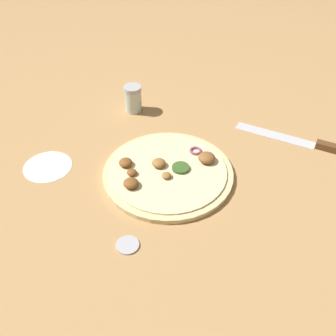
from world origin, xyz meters
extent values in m
plane|color=tan|center=(0.00, 0.00, 0.00)|extent=(3.00, 3.00, 0.00)
cylinder|color=beige|center=(0.00, 0.00, 0.01)|extent=(0.30, 0.30, 0.01)
cylinder|color=beige|center=(0.00, 0.00, 0.01)|extent=(0.27, 0.27, 0.00)
ellipsoid|color=brown|center=(0.04, -0.09, 0.02)|extent=(0.03, 0.03, 0.02)
ellipsoid|color=brown|center=(-0.08, 0.05, 0.03)|extent=(0.04, 0.04, 0.02)
ellipsoid|color=#996633|center=(0.00, -0.03, 0.02)|extent=(0.03, 0.03, 0.02)
cylinder|color=#385B23|center=(-0.02, 0.02, 0.02)|extent=(0.04, 0.04, 0.01)
torus|color=#934266|center=(-0.09, 0.01, 0.02)|extent=(0.03, 0.03, 0.01)
ellipsoid|color=brown|center=(0.09, -0.03, 0.02)|extent=(0.03, 0.03, 0.02)
ellipsoid|color=#996633|center=(0.02, 0.01, 0.02)|extent=(0.02, 0.02, 0.01)
ellipsoid|color=brown|center=(0.06, -0.06, 0.02)|extent=(0.02, 0.02, 0.01)
cube|color=silver|center=(-0.29, 0.14, 0.00)|extent=(0.07, 0.21, 0.00)
cube|color=brown|center=(-0.31, 0.28, 0.01)|extent=(0.04, 0.09, 0.02)
cylinder|color=silver|center=(-0.16, -0.24, 0.03)|extent=(0.05, 0.05, 0.06)
cylinder|color=#B2B2B7|center=(-0.16, -0.24, 0.07)|extent=(0.05, 0.05, 0.01)
cylinder|color=#B2B2B7|center=(0.21, 0.06, 0.00)|extent=(0.05, 0.05, 0.01)
cylinder|color=white|center=(0.15, -0.25, 0.00)|extent=(0.11, 0.11, 0.00)
camera|label=1|loc=(0.54, 0.40, 0.62)|focal=42.00mm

